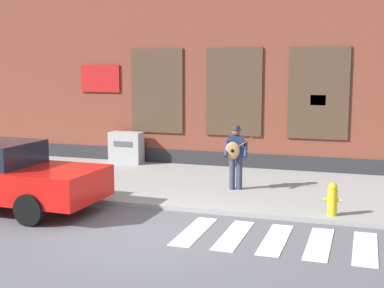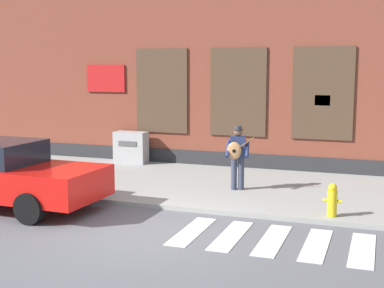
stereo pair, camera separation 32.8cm
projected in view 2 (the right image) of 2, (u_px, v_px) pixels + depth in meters
The scene contains 8 objects.
ground_plane at pixel (149, 231), 10.45m from camera, with size 160.00×160.00×0.00m, color #56565B.
sidewalk at pixel (213, 185), 14.30m from camera, with size 28.00×5.12×0.11m.
building_backdrop at pixel (254, 60), 18.06m from camera, with size 28.00×4.06×6.88m.
crosswalk at pixel (316, 245), 9.64m from camera, with size 5.20×1.90×0.01m.
red_car at pixel (4, 174), 12.14m from camera, with size 4.65×2.08×1.53m.
busker at pixel (237, 154), 13.42m from camera, with size 0.76×0.62×1.63m.
utility_box at pixel (131, 147), 17.34m from camera, with size 1.06×0.52×1.01m.
fire_hydrant at pixel (332, 200), 11.07m from camera, with size 0.38×0.20×0.70m.
Camera 2 is at (4.21, -9.22, 3.17)m, focal length 50.00 mm.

